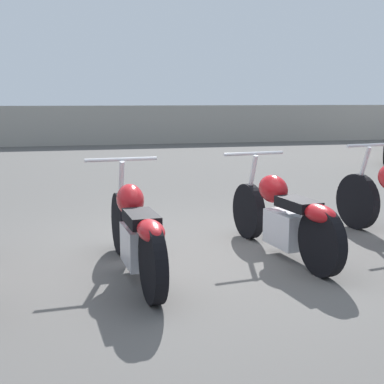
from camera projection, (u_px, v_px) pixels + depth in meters
name	position (u px, v px, depth m)	size (l,w,h in m)	color
ground_plane	(194.00, 258.00, 5.27)	(60.00, 60.00, 0.00)	#514F4C
fence_back	(98.00, 126.00, 18.18)	(40.00, 0.04, 1.34)	#9E998E
motorcycle_slot_1	(136.00, 232.00, 4.67)	(0.71, 2.04, 0.99)	black
motorcycle_slot_2	(284.00, 217.00, 5.28)	(0.70, 2.03, 0.98)	black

